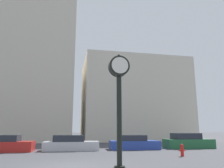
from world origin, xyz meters
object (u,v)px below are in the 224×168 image
at_px(car_green, 188,142).
at_px(car_red, 6,145).
at_px(street_clock, 119,92).
at_px(car_silver, 71,144).
at_px(fire_hydrant_near, 182,150).
at_px(car_blue, 134,143).

bearing_deg(car_green, car_red, -176.75).
height_order(street_clock, car_red, street_clock).
bearing_deg(car_green, car_silver, -177.14).
bearing_deg(fire_hydrant_near, car_green, 56.80).
bearing_deg(car_silver, car_blue, 2.83).
distance_m(street_clock, fire_hydrant_near, 7.34).
xyz_separation_m(car_silver, car_blue, (5.48, 0.04, -0.01)).
bearing_deg(street_clock, fire_hydrant_near, 39.20).
xyz_separation_m(car_green, fire_hydrant_near, (-3.62, -5.54, -0.18)).
distance_m(street_clock, car_blue, 10.73).
bearing_deg(car_red, car_silver, 3.88).
distance_m(street_clock, car_silver, 10.26).
bearing_deg(street_clock, car_silver, 101.19).
xyz_separation_m(car_red, car_silver, (4.99, 0.15, -0.02)).
relative_size(street_clock, fire_hydrant_near, 6.62).
xyz_separation_m(street_clock, car_blue, (3.56, 9.72, -2.84)).
distance_m(car_blue, car_green, 5.27).
distance_m(street_clock, car_red, 12.09).
height_order(street_clock, car_blue, street_clock).
bearing_deg(car_green, car_blue, -176.99).
height_order(street_clock, fire_hydrant_near, street_clock).
bearing_deg(car_red, car_blue, 3.18).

